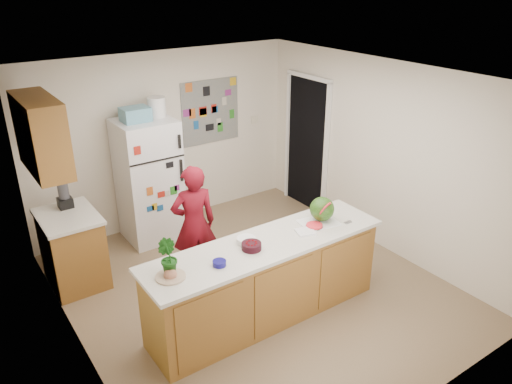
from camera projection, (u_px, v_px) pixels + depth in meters
floor at (255, 288)px, 5.97m from camera, size 4.00×4.50×0.02m
wall_back at (165, 140)px, 7.15m from camera, size 4.00×0.02×2.50m
wall_left at (68, 245)px, 4.41m from camera, size 0.02×4.50×2.50m
wall_right at (381, 157)px, 6.50m from camera, size 0.02×4.50×2.50m
ceiling at (254, 77)px, 4.94m from camera, size 4.00×4.50×0.02m
doorway at (307, 144)px, 7.67m from camera, size 0.03×0.85×2.04m
peninsula_base at (266, 282)px, 5.30m from camera, size 2.60×0.62×0.88m
peninsula_top at (266, 244)px, 5.12m from camera, size 2.68×0.70×0.04m
side_counter_base at (73, 250)px, 5.92m from camera, size 0.60×0.80×0.86m
side_counter_top at (67, 217)px, 5.74m from camera, size 0.64×0.84×0.04m
upper_cabinets at (41, 135)px, 5.21m from camera, size 0.35×1.00×0.80m
refrigerator at (149, 181)px, 6.79m from camera, size 0.75×0.70×1.70m
fridge_top_bin at (135, 114)px, 6.35m from camera, size 0.35×0.28×0.18m
photo_collage at (210, 112)px, 7.40m from camera, size 0.95×0.01×0.95m
person at (194, 224)px, 5.88m from camera, size 0.60×0.46×1.47m
blender_appliance at (64, 193)px, 5.84m from camera, size 0.12×0.12×0.38m
cutting_board at (318, 222)px, 5.50m from camera, size 0.46×0.37×0.01m
watermelon at (322, 209)px, 5.49m from camera, size 0.27×0.27×0.27m
watermelon_slice at (314, 225)px, 5.40m from camera, size 0.18×0.18×0.02m
cherry_bowl at (252, 246)px, 4.98m from camera, size 0.21×0.21×0.07m
white_bowl at (246, 240)px, 5.09m from camera, size 0.25×0.25×0.06m
cobalt_bowl at (219, 263)px, 4.71m from camera, size 0.15×0.15×0.05m
plate at (170, 277)px, 4.53m from camera, size 0.32×0.32×0.02m
paper_towel at (305, 232)px, 5.30m from camera, size 0.24×0.22×0.02m
keys at (348, 222)px, 5.51m from camera, size 0.09×0.04×0.01m
potted_plant at (167, 258)px, 4.52m from camera, size 0.21×0.23×0.35m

